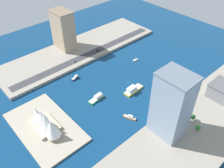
{
  "coord_description": "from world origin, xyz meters",
  "views": [
    {
      "loc": [
        -150.53,
        162.9,
        177.15
      ],
      "look_at": [
        5.97,
        20.55,
        3.67
      ],
      "focal_mm": 37.4,
      "sensor_mm": 36.0,
      "label": 1
    }
  ],
  "objects_px": {
    "patrol_launch_navy": "(75,78)",
    "tower_tall_glass": "(172,105)",
    "apartment_midrise_tan": "(63,30)",
    "opera_landmark": "(45,122)",
    "water_taxi_orange": "(130,117)",
    "catamaran_blue": "(163,95)",
    "sailboat_small_white": "(136,60)",
    "suv_black": "(98,50)",
    "ferry_green_doubledeck": "(97,98)",
    "ferry_yellow_fast": "(133,90)",
    "sedan_silver": "(74,61)",
    "traffic_light_waterfront": "(106,47)"
  },
  "relations": [
    {
      "from": "ferry_yellow_fast",
      "to": "ferry_green_doubledeck",
      "type": "xyz_separation_m",
      "value": [
        17.64,
        38.95,
        -0.86
      ]
    },
    {
      "from": "sailboat_small_white",
      "to": "sedan_silver",
      "type": "xyz_separation_m",
      "value": [
        49.4,
        66.42,
        3.5
      ]
    },
    {
      "from": "apartment_midrise_tan",
      "to": "opera_landmark",
      "type": "height_order",
      "value": "apartment_midrise_tan"
    },
    {
      "from": "sedan_silver",
      "to": "opera_landmark",
      "type": "height_order",
      "value": "opera_landmark"
    },
    {
      "from": "ferry_green_doubledeck",
      "to": "patrol_launch_navy",
      "type": "bearing_deg",
      "value": -4.47
    },
    {
      "from": "ferry_yellow_fast",
      "to": "catamaran_blue",
      "type": "relative_size",
      "value": 1.41
    },
    {
      "from": "ferry_yellow_fast",
      "to": "suv_black",
      "type": "distance_m",
      "value": 94.61
    },
    {
      "from": "ferry_green_doubledeck",
      "to": "traffic_light_waterfront",
      "type": "distance_m",
      "value": 100.3
    },
    {
      "from": "patrol_launch_navy",
      "to": "tower_tall_glass",
      "type": "bearing_deg",
      "value": -172.93
    },
    {
      "from": "ferry_yellow_fast",
      "to": "opera_landmark",
      "type": "height_order",
      "value": "opera_landmark"
    },
    {
      "from": "water_taxi_orange",
      "to": "traffic_light_waterfront",
      "type": "relative_size",
      "value": 2.19
    },
    {
      "from": "water_taxi_orange",
      "to": "patrol_launch_navy",
      "type": "bearing_deg",
      "value": 1.95
    },
    {
      "from": "ferry_green_doubledeck",
      "to": "apartment_midrise_tan",
      "type": "height_order",
      "value": "apartment_midrise_tan"
    },
    {
      "from": "water_taxi_orange",
      "to": "tower_tall_glass",
      "type": "bearing_deg",
      "value": -160.61
    },
    {
      "from": "patrol_launch_navy",
      "to": "sailboat_small_white",
      "type": "relative_size",
      "value": 1.12
    },
    {
      "from": "water_taxi_orange",
      "to": "opera_landmark",
      "type": "bearing_deg",
      "value": 58.16
    },
    {
      "from": "apartment_midrise_tan",
      "to": "traffic_light_waterfront",
      "type": "distance_m",
      "value": 63.5
    },
    {
      "from": "apartment_midrise_tan",
      "to": "suv_black",
      "type": "distance_m",
      "value": 55.22
    },
    {
      "from": "patrol_launch_navy",
      "to": "tower_tall_glass",
      "type": "relative_size",
      "value": 0.17
    },
    {
      "from": "sailboat_small_white",
      "to": "apartment_midrise_tan",
      "type": "height_order",
      "value": "apartment_midrise_tan"
    },
    {
      "from": "ferry_green_doubledeck",
      "to": "ferry_yellow_fast",
      "type": "bearing_deg",
      "value": -114.36
    },
    {
      "from": "sailboat_small_white",
      "to": "catamaran_blue",
      "type": "bearing_deg",
      "value": 157.15
    },
    {
      "from": "ferry_yellow_fast",
      "to": "ferry_green_doubledeck",
      "type": "distance_m",
      "value": 42.77
    },
    {
      "from": "water_taxi_orange",
      "to": "catamaran_blue",
      "type": "height_order",
      "value": "water_taxi_orange"
    },
    {
      "from": "water_taxi_orange",
      "to": "apartment_midrise_tan",
      "type": "bearing_deg",
      "value": -10.04
    },
    {
      "from": "patrol_launch_navy",
      "to": "traffic_light_waterfront",
      "type": "height_order",
      "value": "traffic_light_waterfront"
    },
    {
      "from": "patrol_launch_navy",
      "to": "opera_landmark",
      "type": "height_order",
      "value": "opera_landmark"
    },
    {
      "from": "ferry_yellow_fast",
      "to": "traffic_light_waterfront",
      "type": "xyz_separation_m",
      "value": [
        86.12,
        -34.09,
        5.1
      ]
    },
    {
      "from": "sailboat_small_white",
      "to": "apartment_midrise_tan",
      "type": "bearing_deg",
      "value": 31.05
    },
    {
      "from": "sailboat_small_white",
      "to": "water_taxi_orange",
      "type": "bearing_deg",
      "value": 129.85
    },
    {
      "from": "ferry_green_doubledeck",
      "to": "catamaran_blue",
      "type": "relative_size",
      "value": 1.09
    },
    {
      "from": "patrol_launch_navy",
      "to": "suv_black",
      "type": "height_order",
      "value": "suv_black"
    },
    {
      "from": "water_taxi_orange",
      "to": "ferry_green_doubledeck",
      "type": "height_order",
      "value": "ferry_green_doubledeck"
    },
    {
      "from": "tower_tall_glass",
      "to": "ferry_green_doubledeck",
      "type": "bearing_deg",
      "value": 13.57
    },
    {
      "from": "apartment_midrise_tan",
      "to": "sedan_silver",
      "type": "bearing_deg",
      "value": 162.59
    },
    {
      "from": "suv_black",
      "to": "opera_landmark",
      "type": "distance_m",
      "value": 146.41
    },
    {
      "from": "water_taxi_orange",
      "to": "catamaran_blue",
      "type": "relative_size",
      "value": 0.75
    },
    {
      "from": "sailboat_small_white",
      "to": "opera_landmark",
      "type": "xyz_separation_m",
      "value": [
        -24.96,
        151.48,
        10.52
      ]
    },
    {
      "from": "catamaran_blue",
      "to": "tower_tall_glass",
      "type": "relative_size",
      "value": 0.29
    },
    {
      "from": "sailboat_small_white",
      "to": "tower_tall_glass",
      "type": "height_order",
      "value": "tower_tall_glass"
    },
    {
      "from": "apartment_midrise_tan",
      "to": "suv_black",
      "type": "bearing_deg",
      "value": -144.72
    },
    {
      "from": "sailboat_small_white",
      "to": "sedan_silver",
      "type": "bearing_deg",
      "value": 53.36
    },
    {
      "from": "sailboat_small_white",
      "to": "catamaran_blue",
      "type": "height_order",
      "value": "sailboat_small_white"
    },
    {
      "from": "water_taxi_orange",
      "to": "patrol_launch_navy",
      "type": "height_order",
      "value": "water_taxi_orange"
    },
    {
      "from": "water_taxi_orange",
      "to": "catamaran_blue",
      "type": "bearing_deg",
      "value": -92.02
    },
    {
      "from": "ferry_yellow_fast",
      "to": "suv_black",
      "type": "bearing_deg",
      "value": -14.53
    },
    {
      "from": "traffic_light_waterfront",
      "to": "water_taxi_orange",
      "type": "bearing_deg",
      "value": 149.5
    },
    {
      "from": "sailboat_small_white",
      "to": "tower_tall_glass",
      "type": "distance_m",
      "value": 129.74
    },
    {
      "from": "ferry_yellow_fast",
      "to": "catamaran_blue",
      "type": "height_order",
      "value": "ferry_yellow_fast"
    },
    {
      "from": "tower_tall_glass",
      "to": "catamaran_blue",
      "type": "bearing_deg",
      "value": -49.5
    }
  ]
}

